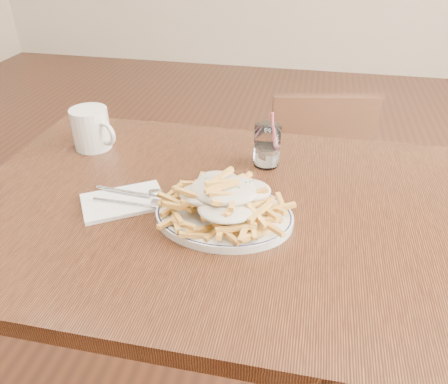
% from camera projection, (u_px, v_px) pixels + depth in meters
% --- Properties ---
extents(table, '(1.20, 0.80, 0.75)m').
position_uv_depth(table, '(224.00, 231.00, 1.03)').
color(table, black).
rests_on(table, ground).
extents(chair_far, '(0.42, 0.42, 0.78)m').
position_uv_depth(chair_far, '(312.00, 171.00, 1.72)').
color(chair_far, '#311B10').
rests_on(chair_far, ground).
extents(fries_plate, '(0.34, 0.31, 0.02)m').
position_uv_depth(fries_plate, '(224.00, 216.00, 0.93)').
color(fries_plate, white).
rests_on(fries_plate, table).
extents(loaded_fries, '(0.30, 0.26, 0.08)m').
position_uv_depth(loaded_fries, '(224.00, 195.00, 0.90)').
color(loaded_fries, gold).
rests_on(loaded_fries, fries_plate).
extents(napkin, '(0.21, 0.19, 0.01)m').
position_uv_depth(napkin, '(123.00, 201.00, 0.98)').
color(napkin, white).
rests_on(napkin, table).
extents(cutlery, '(0.19, 0.06, 0.01)m').
position_uv_depth(cutlery, '(124.00, 197.00, 0.98)').
color(cutlery, silver).
rests_on(cutlery, napkin).
extents(water_glass, '(0.07, 0.07, 0.15)m').
position_uv_depth(water_glass, '(267.00, 148.00, 1.11)').
color(water_glass, white).
rests_on(water_glass, table).
extents(coffee_mug, '(0.14, 0.10, 0.11)m').
position_uv_depth(coffee_mug, '(92.00, 129.00, 1.19)').
color(coffee_mug, white).
rests_on(coffee_mug, table).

